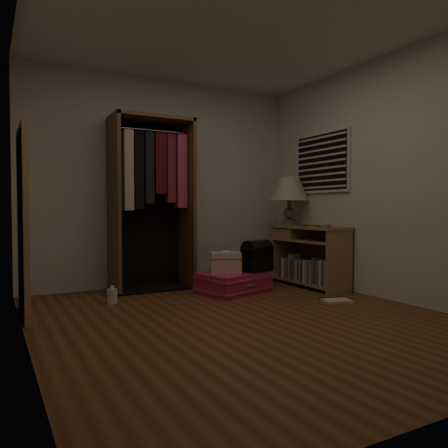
# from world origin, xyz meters

# --- Properties ---
(ground) EXTENTS (4.00, 4.00, 0.00)m
(ground) POSITION_xyz_m (0.00, 0.00, 0.00)
(ground) COLOR brown
(ground) RESTS_ON ground
(room_walls) EXTENTS (3.52, 4.02, 2.60)m
(room_walls) POSITION_xyz_m (0.08, 0.04, 1.50)
(room_walls) COLOR beige
(room_walls) RESTS_ON ground
(console_bookshelf) EXTENTS (0.42, 1.12, 0.75)m
(console_bookshelf) POSITION_xyz_m (1.54, 1.04, 0.39)
(console_bookshelf) COLOR #996D4A
(console_bookshelf) RESTS_ON ground
(open_wardrobe) EXTENTS (0.95, 0.50, 2.05)m
(open_wardrobe) POSITION_xyz_m (-0.24, 1.77, 1.21)
(open_wardrobe) COLOR brown
(open_wardrobe) RESTS_ON ground
(floor_mirror) EXTENTS (0.06, 0.80, 1.70)m
(floor_mirror) POSITION_xyz_m (-1.70, 1.00, 0.85)
(floor_mirror) COLOR tan
(floor_mirror) RESTS_ON ground
(pink_suitcase) EXTENTS (0.90, 0.76, 0.24)m
(pink_suitcase) POSITION_xyz_m (0.49, 1.09, 0.12)
(pink_suitcase) COLOR #C7184F
(pink_suitcase) RESTS_ON ground
(train_case) EXTENTS (0.42, 0.36, 0.25)m
(train_case) POSITION_xyz_m (0.40, 1.09, 0.36)
(train_case) COLOR #C2AE94
(train_case) RESTS_ON pink_suitcase
(black_bag) EXTENTS (0.38, 0.30, 0.37)m
(black_bag) POSITION_xyz_m (0.77, 1.01, 0.43)
(black_bag) COLOR black
(black_bag) RESTS_ON pink_suitcase
(table_lamp) EXTENTS (0.58, 0.58, 0.63)m
(table_lamp) POSITION_xyz_m (1.54, 1.42, 1.21)
(table_lamp) COLOR #405127
(table_lamp) RESTS_ON console_bookshelf
(brass_tray) EXTENTS (0.36, 0.36, 0.02)m
(brass_tray) POSITION_xyz_m (1.54, 0.93, 0.76)
(brass_tray) COLOR #A17D3E
(brass_tray) RESTS_ON console_bookshelf
(ceramic_bowl) EXTENTS (0.20, 0.20, 0.04)m
(ceramic_bowl) POSITION_xyz_m (1.49, 0.66, 0.77)
(ceramic_bowl) COLOR #B3D7B4
(ceramic_bowl) RESTS_ON console_bookshelf
(white_jug) EXTENTS (0.12, 0.12, 0.18)m
(white_jug) POSITION_xyz_m (-0.87, 1.18, 0.08)
(white_jug) COLOR silver
(white_jug) RESTS_ON ground
(floor_book) EXTENTS (0.33, 0.29, 0.03)m
(floor_book) POSITION_xyz_m (1.21, 0.18, 0.01)
(floor_book) COLOR beige
(floor_book) RESTS_ON ground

